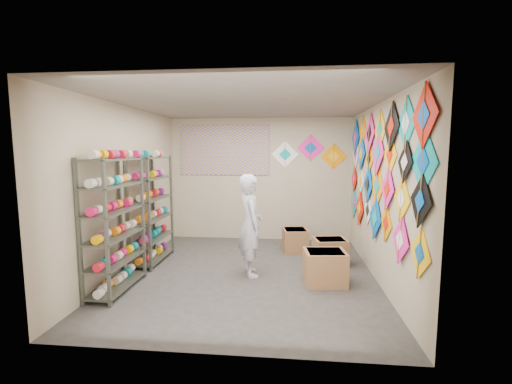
# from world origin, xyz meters

# --- Properties ---
(ground) EXTENTS (4.50, 4.50, 0.00)m
(ground) POSITION_xyz_m (0.00, 0.00, 0.00)
(ground) COLOR #34312D
(room_walls) EXTENTS (4.50, 4.50, 4.50)m
(room_walls) POSITION_xyz_m (0.00, 0.00, 1.64)
(room_walls) COLOR tan
(room_walls) RESTS_ON ground
(shelf_rack_front) EXTENTS (0.40, 1.10, 1.90)m
(shelf_rack_front) POSITION_xyz_m (-1.78, -0.85, 0.95)
(shelf_rack_front) COLOR #4C5147
(shelf_rack_front) RESTS_ON ground
(shelf_rack_back) EXTENTS (0.40, 1.10, 1.90)m
(shelf_rack_back) POSITION_xyz_m (-1.78, 0.45, 0.95)
(shelf_rack_back) COLOR #4C5147
(shelf_rack_back) RESTS_ON ground
(string_spools) EXTENTS (0.12, 2.36, 0.12)m
(string_spools) POSITION_xyz_m (-1.78, -0.20, 1.05)
(string_spools) COLOR #E61660
(string_spools) RESTS_ON ground
(kite_wall_display) EXTENTS (0.05, 4.28, 2.08)m
(kite_wall_display) POSITION_xyz_m (1.98, 0.03, 1.68)
(kite_wall_display) COLOR yellow
(kite_wall_display) RESTS_ON room_walls
(back_wall_kites) EXTENTS (1.63, 0.02, 0.76)m
(back_wall_kites) POSITION_xyz_m (1.07, 2.24, 1.94)
(back_wall_kites) COLOR white
(back_wall_kites) RESTS_ON room_walls
(poster) EXTENTS (2.00, 0.01, 1.10)m
(poster) POSITION_xyz_m (-0.80, 2.23, 2.00)
(poster) COLOR #604FAD
(poster) RESTS_ON room_walls
(shopkeeper) EXTENTS (0.83, 0.75, 1.62)m
(shopkeeper) POSITION_xyz_m (0.05, -0.03, 0.81)
(shopkeeper) COLOR silver
(shopkeeper) RESTS_ON ground
(carton_a) EXTENTS (0.65, 0.56, 0.50)m
(carton_a) POSITION_xyz_m (1.19, -0.31, 0.25)
(carton_a) COLOR #966741
(carton_a) RESTS_ON ground
(carton_b) EXTENTS (0.62, 0.54, 0.45)m
(carton_b) POSITION_xyz_m (1.38, 0.61, 0.23)
(carton_b) COLOR #966741
(carton_b) RESTS_ON ground
(carton_c) EXTENTS (0.53, 0.57, 0.45)m
(carton_c) POSITION_xyz_m (0.78, 1.34, 0.22)
(carton_c) COLOR #966741
(carton_c) RESTS_ON ground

